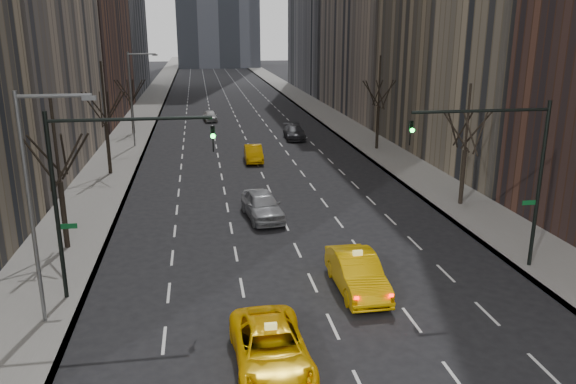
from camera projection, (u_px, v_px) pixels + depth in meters
name	position (u px, v px, depth m)	size (l,w,h in m)	color
sidewalk_left	(145.00, 111.00, 78.93)	(4.50, 320.00, 0.15)	slate
sidewalk_right	(316.00, 108.00, 82.65)	(4.50, 320.00, 0.15)	slate
tree_lw_b	(60.00, 182.00, 28.66)	(3.36, 3.50, 7.82)	black
tree_lw_c	(106.00, 125.00, 43.73)	(3.36, 3.50, 8.74)	black
tree_lw_d	(131.00, 102.00, 60.93)	(3.36, 3.50, 7.36)	black
tree_rw_b	(465.00, 150.00, 36.09)	(3.36, 3.50, 7.82)	black
tree_rw_c	(378.00, 108.00, 53.06)	(3.36, 3.50, 8.74)	black
traffic_mast_left	(96.00, 175.00, 22.91)	(6.69, 0.39, 8.00)	black
traffic_mast_right	(509.00, 160.00, 25.67)	(6.69, 0.39, 8.00)	black
streetlight_near	(38.00, 187.00, 20.72)	(2.83, 0.22, 9.00)	slate
streetlight_far	(134.00, 90.00, 53.90)	(2.83, 0.22, 9.00)	slate
taxi_suv	(271.00, 349.00, 19.11)	(2.50, 5.41, 1.50)	#FFC105
taxi_sedan	(357.00, 273.00, 24.84)	(1.79, 5.12, 1.69)	#F4B405
silver_sedan_ahead	(262.00, 205.00, 34.41)	(2.00, 4.98, 1.70)	#999BA0
far_taxi	(254.00, 154.00, 49.27)	(1.50, 4.29, 1.41)	#F1A305
far_suv_grey	(294.00, 132.00, 59.33)	(2.00, 4.91, 1.42)	#2D2D32
far_car_white	(210.00, 116.00, 70.88)	(1.58, 3.92, 1.33)	#BABABA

